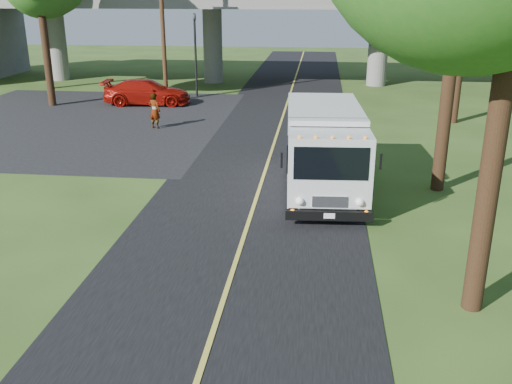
# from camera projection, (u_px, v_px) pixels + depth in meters

# --- Properties ---
(ground) EXTENTS (120.00, 120.00, 0.00)m
(ground) POSITION_uv_depth(u_px,v_px,m) (218.00, 316.00, 12.26)
(ground) COLOR #2E491A
(ground) RESTS_ON ground
(road) EXTENTS (7.00, 90.00, 0.02)m
(road) POSITION_uv_depth(u_px,v_px,m) (264.00, 174.00, 21.61)
(road) COLOR black
(road) RESTS_ON ground
(parking_lot) EXTENTS (16.00, 18.00, 0.01)m
(parking_lot) POSITION_uv_depth(u_px,v_px,m) (73.00, 121.00, 30.26)
(parking_lot) COLOR black
(parking_lot) RESTS_ON ground
(lane_line) EXTENTS (0.12, 90.00, 0.01)m
(lane_line) POSITION_uv_depth(u_px,v_px,m) (264.00, 174.00, 21.60)
(lane_line) COLOR gold
(lane_line) RESTS_ON road
(overpass) EXTENTS (54.00, 10.00, 7.30)m
(overpass) POSITION_uv_depth(u_px,v_px,m) (295.00, 20.00, 40.66)
(overpass) COLOR slate
(overpass) RESTS_ON ground
(traffic_signal) EXTENTS (0.18, 0.22, 5.20)m
(traffic_signal) POSITION_uv_depth(u_px,v_px,m) (195.00, 46.00, 36.14)
(traffic_signal) COLOR black
(traffic_signal) RESTS_ON ground
(utility_pole) EXTENTS (1.60, 0.26, 9.00)m
(utility_pole) POSITION_uv_depth(u_px,v_px,m) (163.00, 25.00, 33.96)
(utility_pole) COLOR #472D19
(utility_pole) RESTS_ON ground
(step_van) EXTENTS (2.91, 6.97, 2.87)m
(step_van) POSITION_uv_depth(u_px,v_px,m) (324.00, 147.00, 19.41)
(step_van) COLOR silver
(step_van) RESTS_ON ground
(red_sedan) EXTENTS (5.32, 2.52, 1.50)m
(red_sedan) POSITION_uv_depth(u_px,v_px,m) (147.00, 92.00, 34.41)
(red_sedan) COLOR #961009
(red_sedan) RESTS_ON ground
(pedestrian) EXTENTS (0.77, 0.65, 1.79)m
(pedestrian) POSITION_uv_depth(u_px,v_px,m) (155.00, 111.00, 28.44)
(pedestrian) COLOR gray
(pedestrian) RESTS_ON ground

